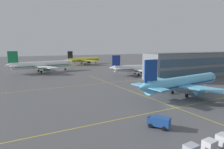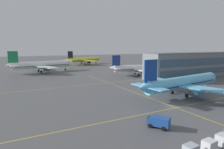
% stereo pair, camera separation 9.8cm
% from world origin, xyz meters
% --- Properties ---
extents(ground_plane, '(600.00, 600.00, 0.00)m').
position_xyz_m(ground_plane, '(0.00, 0.00, 0.00)').
color(ground_plane, '#4C4C4F').
extents(airliner_front_gate, '(38.02, 32.55, 11.82)m').
position_xyz_m(airliner_front_gate, '(11.45, 6.33, 4.03)').
color(airliner_front_gate, '#5BB7E5').
rests_on(airliner_front_gate, ground).
extents(airliner_second_row, '(34.61, 29.47, 10.79)m').
position_xyz_m(airliner_second_row, '(25.27, 48.52, 3.68)').
color(airliner_second_row, white).
rests_on(airliner_second_row, ground).
extents(airliner_third_row, '(41.04, 35.02, 12.77)m').
position_xyz_m(airliner_third_row, '(-19.58, 85.63, 4.36)').
color(airliner_third_row, white).
rests_on(airliner_third_row, ground).
extents(airliner_far_left_stand, '(36.40, 31.12, 11.59)m').
position_xyz_m(airliner_far_left_stand, '(20.33, 122.70, 3.96)').
color(airliner_far_left_stand, yellow).
rests_on(airliner_far_left_stand, ground).
extents(taxiway_markings, '(168.16, 83.23, 0.01)m').
position_xyz_m(taxiway_markings, '(0.00, 16.92, 0.00)').
color(taxiway_markings, yellow).
rests_on(taxiway_markings, ground).
extents(service_truck_red_van, '(3.72, 4.46, 2.10)m').
position_xyz_m(service_truck_red_van, '(-11.89, -9.04, 1.18)').
color(service_truck_red_van, '#1E4793').
rests_on(service_truck_red_van, ground).
extents(baggage_cart_row_second, '(2.79, 1.79, 1.86)m').
position_xyz_m(baggage_cart_row_second, '(-11.26, -19.13, 1.00)').
color(baggage_cart_row_second, '#99999E').
rests_on(baggage_cart_row_second, ground).
extents(baggage_cart_row_middle, '(2.79, 1.79, 1.86)m').
position_xyz_m(baggage_cart_row_middle, '(-7.80, -18.91, 1.00)').
color(baggage_cart_row_middle, '#99999E').
rests_on(baggage_cart_row_middle, ground).
extents(terminal_building, '(63.55, 10.70, 12.40)m').
position_xyz_m(terminal_building, '(49.22, 30.09, 6.20)').
color(terminal_building, slate).
rests_on(terminal_building, ground).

